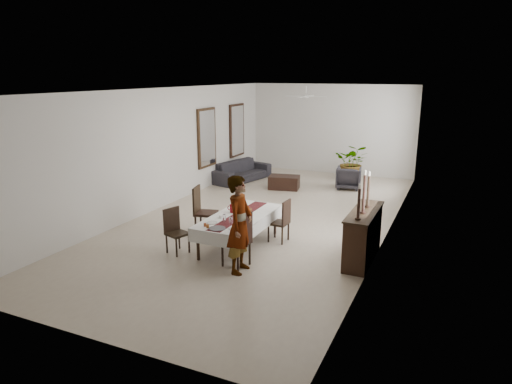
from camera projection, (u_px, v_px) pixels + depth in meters
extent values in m
cube|color=beige|center=(266.00, 218.00, 11.59)|extent=(6.00, 12.00, 0.00)
cube|color=white|center=(266.00, 89.00, 10.78)|extent=(6.00, 12.00, 0.02)
cube|color=silver|center=(331.00, 129.00, 16.47)|extent=(6.00, 0.02, 3.20)
cube|color=silver|center=(84.00, 231.00, 5.90)|extent=(6.00, 0.02, 3.20)
cube|color=silver|center=(164.00, 148.00, 12.38)|extent=(0.02, 12.00, 3.20)
cube|color=silver|center=(392.00, 166.00, 9.99)|extent=(0.02, 12.00, 3.20)
cube|color=black|center=(239.00, 217.00, 9.56)|extent=(0.91, 2.15, 0.04)
cylinder|color=black|center=(198.00, 245.00, 8.92)|extent=(0.06, 0.06, 0.63)
cylinder|color=black|center=(234.00, 251.00, 8.60)|extent=(0.06, 0.06, 0.63)
cylinder|color=black|center=(244.00, 216.00, 10.70)|extent=(0.06, 0.06, 0.63)
cylinder|color=black|center=(275.00, 221.00, 10.38)|extent=(0.06, 0.06, 0.63)
cube|color=white|center=(239.00, 216.00, 9.56)|extent=(1.08, 2.31, 0.01)
cube|color=white|center=(218.00, 218.00, 9.80)|extent=(0.03, 2.30, 0.27)
cube|color=white|center=(262.00, 225.00, 9.38)|extent=(0.03, 2.30, 0.27)
cube|color=silver|center=(212.00, 239.00, 8.58)|extent=(1.05, 0.02, 0.27)
cube|color=silver|center=(262.00, 207.00, 10.60)|extent=(1.05, 0.02, 0.27)
cube|color=maroon|center=(239.00, 215.00, 9.55)|extent=(0.33, 2.24, 0.00)
cylinder|color=maroon|center=(233.00, 208.00, 9.74)|extent=(0.14, 0.14, 0.18)
torus|color=maroon|center=(230.00, 208.00, 9.77)|extent=(0.11, 0.02, 0.11)
cylinder|color=white|center=(231.00, 221.00, 8.98)|extent=(0.06, 0.06, 0.15)
cylinder|color=white|center=(224.00, 218.00, 9.14)|extent=(0.06, 0.06, 0.15)
cylinder|color=white|center=(242.00, 212.00, 9.56)|extent=(0.06, 0.06, 0.15)
cylinder|color=white|center=(239.00, 223.00, 8.97)|extent=(0.08, 0.08, 0.05)
cylinder|color=white|center=(239.00, 224.00, 8.97)|extent=(0.13, 0.13, 0.01)
cylinder|color=white|center=(221.00, 217.00, 9.38)|extent=(0.08, 0.08, 0.05)
cylinder|color=white|center=(221.00, 218.00, 9.39)|extent=(0.13, 0.13, 0.01)
cylinder|color=silver|center=(234.00, 229.00, 8.73)|extent=(0.21, 0.21, 0.01)
sphere|color=tan|center=(234.00, 227.00, 8.72)|extent=(0.08, 0.08, 0.08)
cylinder|color=silver|center=(212.00, 223.00, 9.08)|extent=(0.21, 0.21, 0.01)
cylinder|color=white|center=(238.00, 207.00, 10.10)|extent=(0.21, 0.21, 0.01)
cylinder|color=#404146|center=(217.00, 228.00, 8.73)|extent=(0.32, 0.32, 0.02)
cylinder|color=#8E4714|center=(208.00, 226.00, 8.78)|extent=(0.06, 0.06, 0.07)
cylinder|color=maroon|center=(205.00, 225.00, 8.86)|extent=(0.06, 0.06, 0.07)
cylinder|color=brown|center=(246.00, 211.00, 9.72)|extent=(0.27, 0.27, 0.09)
sphere|color=maroon|center=(247.00, 208.00, 9.71)|extent=(0.08, 0.08, 0.08)
sphere|color=#5B8528|center=(245.00, 207.00, 9.74)|extent=(0.07, 0.07, 0.07)
cube|color=black|center=(236.00, 242.00, 8.62)|extent=(0.53, 0.53, 0.05)
cylinder|color=black|center=(238.00, 260.00, 8.44)|extent=(0.05, 0.05, 0.45)
cylinder|color=black|center=(250.00, 254.00, 8.72)|extent=(0.05, 0.05, 0.45)
cylinder|color=black|center=(223.00, 255.00, 8.64)|extent=(0.05, 0.05, 0.45)
cylinder|color=black|center=(235.00, 249.00, 8.93)|extent=(0.05, 0.05, 0.45)
cube|color=black|center=(245.00, 229.00, 8.43)|extent=(0.13, 0.45, 0.57)
cube|color=black|center=(279.00, 223.00, 9.90)|extent=(0.42, 0.42, 0.05)
cylinder|color=black|center=(282.00, 236.00, 9.75)|extent=(0.04, 0.04, 0.39)
cylinder|color=black|center=(288.00, 231.00, 10.03)|extent=(0.04, 0.04, 0.39)
cylinder|color=black|center=(268.00, 234.00, 9.89)|extent=(0.04, 0.04, 0.39)
cylinder|color=black|center=(275.00, 229.00, 10.17)|extent=(0.04, 0.04, 0.39)
cube|color=black|center=(286.00, 212.00, 9.75)|extent=(0.06, 0.40, 0.51)
cube|color=black|center=(177.00, 234.00, 9.26)|extent=(0.49, 0.49, 0.04)
cylinder|color=black|center=(179.00, 240.00, 9.53)|extent=(0.05, 0.05, 0.39)
cylinder|color=black|center=(167.00, 244.00, 9.30)|extent=(0.05, 0.05, 0.39)
cylinder|color=black|center=(189.00, 244.00, 9.32)|extent=(0.05, 0.05, 0.39)
cylinder|color=black|center=(177.00, 248.00, 9.09)|extent=(0.05, 0.05, 0.39)
cube|color=black|center=(171.00, 219.00, 9.30)|extent=(0.16, 0.38, 0.50)
cube|color=black|center=(206.00, 213.00, 10.35)|extent=(0.56, 0.56, 0.05)
cylinder|color=black|center=(201.00, 221.00, 10.63)|extent=(0.06, 0.06, 0.46)
cylinder|color=black|center=(196.00, 226.00, 10.27)|extent=(0.06, 0.06, 0.46)
cylinder|color=black|center=(217.00, 222.00, 10.56)|extent=(0.06, 0.06, 0.46)
cylinder|color=black|center=(212.00, 227.00, 10.20)|extent=(0.06, 0.06, 0.46)
cube|color=black|center=(197.00, 199.00, 10.31)|extent=(0.15, 0.46, 0.59)
imported|color=gray|center=(240.00, 225.00, 8.27)|extent=(0.48, 0.69, 1.82)
cube|color=black|center=(363.00, 236.00, 8.88)|extent=(0.43, 1.63, 0.98)
cube|color=black|center=(364.00, 212.00, 8.76)|extent=(0.48, 1.69, 0.03)
cylinder|color=black|center=(358.00, 219.00, 8.22)|extent=(0.11, 0.11, 0.03)
cylinder|color=black|center=(359.00, 203.00, 8.15)|extent=(0.05, 0.05, 0.54)
cylinder|color=white|center=(360.00, 186.00, 8.07)|extent=(0.04, 0.04, 0.09)
cylinder|color=black|center=(363.00, 212.00, 8.61)|extent=(0.11, 0.11, 0.03)
cylinder|color=black|center=(364.00, 193.00, 8.51)|extent=(0.05, 0.05, 0.71)
cylinder|color=beige|center=(365.00, 173.00, 8.41)|extent=(0.04, 0.04, 0.09)
cylinder|color=black|center=(367.00, 206.00, 8.99)|extent=(0.11, 0.11, 0.03)
cylinder|color=black|center=(368.00, 191.00, 8.91)|extent=(0.05, 0.05, 0.60)
cylinder|color=silver|center=(369.00, 174.00, 8.82)|extent=(0.04, 0.04, 0.09)
imported|color=#29262B|center=(241.00, 171.00, 15.57)|extent=(1.41, 2.42, 0.66)
imported|color=#29262B|center=(348.00, 178.00, 14.45)|extent=(0.85, 0.87, 0.69)
cube|color=black|center=(284.00, 182.00, 14.47)|extent=(1.04, 0.80, 0.42)
imported|color=#2D5722|center=(352.00, 162.00, 15.52)|extent=(1.21, 1.07, 1.25)
cube|color=black|center=(207.00, 138.00, 14.30)|extent=(0.06, 1.05, 1.85)
cube|color=silver|center=(208.00, 138.00, 14.29)|extent=(0.01, 0.90, 1.70)
cube|color=black|center=(237.00, 130.00, 16.15)|extent=(0.06, 1.05, 1.85)
cube|color=white|center=(238.00, 130.00, 16.14)|extent=(0.01, 0.90, 1.70)
cylinder|color=silver|center=(306.00, 89.00, 13.45)|extent=(0.04, 0.04, 0.20)
cylinder|color=silver|center=(306.00, 96.00, 13.50)|extent=(0.16, 0.16, 0.08)
cube|color=white|center=(310.00, 96.00, 13.81)|extent=(0.10, 0.55, 0.01)
cube|color=white|center=(302.00, 97.00, 13.19)|extent=(0.10, 0.55, 0.01)
cube|color=silver|center=(317.00, 97.00, 13.36)|extent=(0.55, 0.10, 0.01)
cube|color=white|center=(295.00, 96.00, 13.64)|extent=(0.55, 0.10, 0.01)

